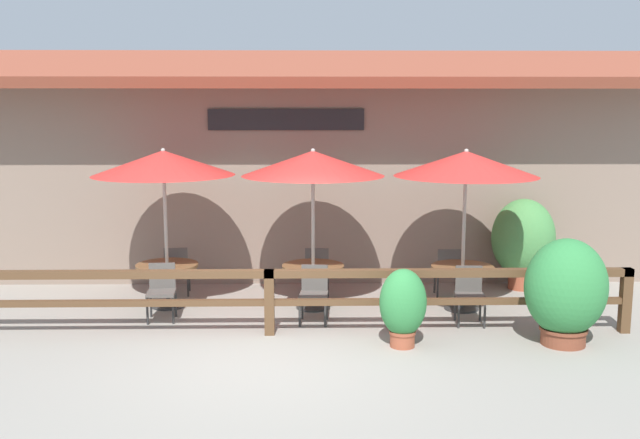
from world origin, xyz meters
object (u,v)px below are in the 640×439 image
potted_plant_corner_fern (566,290)px  patio_umbrella_far (466,164)px  dining_table_near (167,272)px  dining_table_middle (313,274)px  patio_umbrella_middle (313,164)px  chair_far_wallside (448,269)px  chair_near_streetside (162,289)px  chair_middle_streetside (314,291)px  dining_table_far (462,275)px  patio_umbrella_near (163,163)px  potted_plant_tall_tropical (403,305)px  potted_plant_entrance_palm (523,240)px  chair_far_streetside (470,292)px  chair_near_wallside (177,268)px  chair_middle_wallside (317,268)px

potted_plant_corner_fern → patio_umbrella_far: bearing=120.8°
dining_table_near → dining_table_middle: (2.37, -0.12, 0.00)m
patio_umbrella_middle → chair_far_wallside: bearing=15.2°
dining_table_near → chair_near_streetside: chair_near_streetside is taller
chair_middle_streetside → dining_table_far: chair_middle_streetside is taller
patio_umbrella_near → potted_plant_corner_fern: 6.32m
patio_umbrella_far → potted_plant_tall_tropical: patio_umbrella_far is taller
potted_plant_corner_fern → chair_near_streetside: bearing=167.6°
dining_table_middle → potted_plant_entrance_palm: size_ratio=0.62×
patio_umbrella_near → patio_umbrella_middle: size_ratio=1.00×
patio_umbrella_near → chair_far_streetside: 5.16m
dining_table_far → potted_plant_tall_tropical: bearing=-123.9°
potted_plant_corner_fern → potted_plant_entrance_palm: bearing=83.9°
chair_far_streetside → dining_table_far: bearing=90.0°
potted_plant_corner_fern → potted_plant_entrance_palm: (0.32, 3.00, 0.12)m
chair_near_wallside → potted_plant_corner_fern: size_ratio=0.58×
patio_umbrella_far → potted_plant_entrance_palm: (1.35, 1.27, -1.46)m
potted_plant_tall_tropical → patio_umbrella_middle: bearing=122.3°
dining_table_middle → chair_far_streetside: (2.34, -0.86, -0.09)m
patio_umbrella_far → chair_middle_streetside: bearing=-165.1°
dining_table_middle → dining_table_far: 2.40m
chair_near_wallside → dining_table_near: bearing=82.1°
patio_umbrella_near → chair_far_wallside: (4.68, 0.51, -1.87)m
chair_near_streetside → patio_umbrella_middle: (2.32, 0.58, 1.87)m
potted_plant_corner_fern → potted_plant_entrance_palm: 3.02m
patio_umbrella_near → patio_umbrella_far: bearing=-2.9°
chair_middle_wallside → potted_plant_tall_tropical: bearing=114.7°
potted_plant_corner_fern → potted_plant_tall_tropical: potted_plant_corner_fern is taller
chair_near_wallside → chair_far_wallside: same height
chair_near_wallside → potted_plant_tall_tropical: 4.47m
chair_near_streetside → dining_table_far: (4.72, 0.46, 0.09)m
chair_near_wallside → dining_table_middle: (2.34, -0.83, 0.09)m
chair_near_wallside → potted_plant_corner_fern: 6.36m
patio_umbrella_far → chair_far_streetside: bearing=-93.9°
chair_far_streetside → potted_plant_tall_tropical: 1.54m
patio_umbrella_near → chair_near_streetside: bearing=-86.2°
chair_near_streetside → patio_umbrella_far: bearing=1.3°
chair_near_wallside → chair_far_streetside: size_ratio=1.00×
chair_near_wallside → patio_umbrella_middle: (2.34, -0.83, 1.87)m
chair_middle_wallside → chair_far_wallside: size_ratio=1.00×
chair_near_streetside → chair_far_streetside: bearing=-7.8°
chair_near_wallside → chair_middle_wallside: (2.42, -0.07, 0.00)m
chair_far_streetside → chair_near_wallside: bearing=164.1°
patio_umbrella_middle → chair_middle_wallside: patio_umbrella_middle is taller
chair_middle_streetside → chair_far_wallside: (2.31, 1.38, 0.00)m
chair_near_wallside → patio_umbrella_middle: bearing=154.8°
patio_umbrella_far → potted_plant_corner_fern: bearing=-59.2°
chair_near_wallside → chair_far_streetside: same height
chair_middle_streetside → chair_middle_wallside: same height
patio_umbrella_middle → patio_umbrella_near: bearing=177.0°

